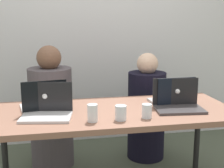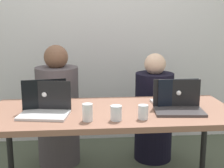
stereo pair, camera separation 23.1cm
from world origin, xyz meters
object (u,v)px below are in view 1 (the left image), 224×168
laptop_back_left (43,103)px  laptop_back_right (172,98)px  person_on_left (51,114)px  person_on_right (146,112)px  laptop_front_left (47,110)px  water_glass_right (147,112)px  water_glass_left (93,114)px  water_glass_center (120,114)px  laptop_front_right (178,103)px

laptop_back_left → laptop_back_right: laptop_back_left is taller
person_on_left → person_on_right: size_ratio=1.08×
person_on_right → laptop_front_left: person_on_right is taller
person_on_left → water_glass_right: person_on_left is taller
laptop_front_left → water_glass_left: 0.33m
laptop_back_left → water_glass_right: 0.76m
person_on_right → water_glass_center: (-0.46, -0.90, 0.29)m
water_glass_left → laptop_back_right: bearing=25.1°
person_on_left → water_glass_left: (0.27, -0.90, 0.26)m
person_on_left → laptop_back_left: 0.62m
water_glass_center → water_glass_left: bearing=178.8°
water_glass_left → water_glass_center: 0.18m
laptop_back_left → laptop_front_left: 0.17m
person_on_right → laptop_back_left: 1.16m
laptop_front_left → laptop_back_right: size_ratio=1.14×
person_on_right → laptop_front_left: (-0.94, -0.73, 0.29)m
water_glass_right → water_glass_center: bearing=-176.5°
laptop_back_right → water_glass_left: laptop_back_right is taller
person_on_right → laptop_front_right: size_ratio=2.87×
laptop_front_right → water_glass_left: laptop_front_right is taller
laptop_back_right → laptop_front_right: bearing=80.7°
person_on_left → water_glass_left: bearing=112.0°
laptop_front_right → water_glass_left: size_ratio=3.16×
person_on_right → water_glass_left: size_ratio=9.06×
laptop_back_right → water_glass_center: (-0.49, -0.32, -0.01)m
laptop_front_right → water_glass_center: laptop_front_right is taller
water_glass_left → water_glass_right: bearing=1.1°
laptop_front_right → water_glass_right: bearing=-146.6°
laptop_front_left → water_glass_right: 0.68m
laptop_front_left → laptop_front_right: (0.95, -0.00, -0.00)m
person_on_left → water_glass_center: 1.04m
water_glass_left → water_glass_right: size_ratio=1.21×
person_on_left → laptop_back_right: bearing=153.4°
laptop_back_left → water_glass_right: laptop_back_left is taller
laptop_front_left → laptop_back_right: (0.96, 0.15, -0.00)m
laptop_back_left → water_glass_center: size_ratio=3.54×
person_on_right → water_glass_center: 1.05m
laptop_front_right → water_glass_right: 0.32m
person_on_left → laptop_back_right: size_ratio=3.53×
laptop_back_right → person_on_left: bearing=-35.6°
laptop_back_left → water_glass_center: laptop_back_left is taller
laptop_back_right → water_glass_center: bearing=29.4°
water_glass_left → laptop_front_left: bearing=150.8°
water_glass_left → water_glass_center: water_glass_left is taller
laptop_back_right → water_glass_left: bearing=21.3°
person_on_right → laptop_front_left: size_ratio=2.85×
laptop_front_left → laptop_back_right: laptop_front_left is taller
person_on_left → person_on_right: person_on_left is taller
person_on_right → laptop_front_left: bearing=52.3°
laptop_front_right → water_glass_center: size_ratio=3.69×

